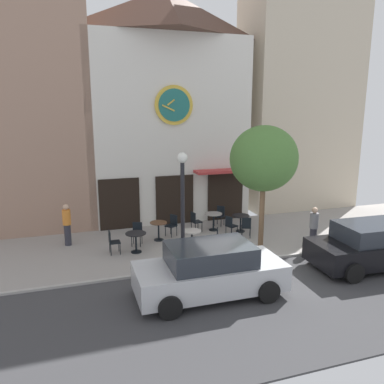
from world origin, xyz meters
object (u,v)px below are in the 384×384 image
at_px(pedestrian_grey, 314,228).
at_px(parked_car_black, 373,245).
at_px(cafe_chair_corner, 215,238).
at_px(street_tree, 264,159).
at_px(cafe_chair_near_tree, 195,220).
at_px(cafe_table_near_curb, 192,236).
at_px(cafe_chair_right_end, 220,214).
at_px(cafe_chair_outer, 172,224).
at_px(cafe_table_center_left, 136,238).
at_px(cafe_table_near_door, 159,228).
at_px(street_lamp, 183,208).
at_px(pedestrian_orange, 67,224).
at_px(cafe_table_leftmost, 241,220).
at_px(cafe_chair_curbside, 246,226).
at_px(cafe_chair_facing_street, 230,224).
at_px(parked_car_silver, 210,271).
at_px(cafe_chair_facing_wall, 137,232).
at_px(cafe_table_center, 214,218).
at_px(cafe_chair_under_awning, 112,240).

height_order(pedestrian_grey, parked_car_black, pedestrian_grey).
bearing_deg(cafe_chair_corner, street_tree, -11.41).
xyz_separation_m(cafe_chair_near_tree, parked_car_black, (4.57, -5.43, 0.23)).
distance_m(street_tree, cafe_table_near_curb, 3.96).
bearing_deg(cafe_chair_right_end, cafe_chair_outer, -163.43).
bearing_deg(parked_car_black, cafe_chair_outer, 137.06).
xyz_separation_m(cafe_chair_corner, pedestrian_grey, (3.67, -0.96, 0.33)).
height_order(cafe_table_center_left, cafe_table_near_door, cafe_table_near_door).
xyz_separation_m(street_lamp, pedestrian_orange, (-3.86, 3.00, -1.11)).
xyz_separation_m(cafe_table_center_left, cafe_chair_right_end, (4.29, 2.19, -0.03)).
relative_size(cafe_table_leftmost, cafe_chair_near_tree, 0.86).
distance_m(cafe_chair_curbside, cafe_chair_facing_street, 0.67).
bearing_deg(cafe_chair_curbside, parked_car_silver, -127.30).
height_order(cafe_chair_facing_wall, pedestrian_orange, pedestrian_orange).
relative_size(cafe_table_near_door, pedestrian_grey, 0.46).
height_order(street_tree, pedestrian_grey, street_tree).
bearing_deg(pedestrian_grey, cafe_table_center, 129.63).
distance_m(cafe_chair_curbside, cafe_chair_right_end, 2.01).
xyz_separation_m(cafe_table_center, cafe_chair_outer, (-1.93, -0.14, -0.04)).
height_order(cafe_chair_outer, pedestrian_orange, pedestrian_orange).
distance_m(pedestrian_orange, parked_car_silver, 6.83).
distance_m(cafe_table_leftmost, parked_car_silver, 6.07).
xyz_separation_m(cafe_chair_corner, cafe_chair_outer, (-1.05, 2.27, 0.00)).
height_order(street_lamp, cafe_chair_corner, street_lamp).
xyz_separation_m(cafe_table_center, cafe_chair_facing_wall, (-3.55, -0.78, -0.04)).
bearing_deg(cafe_chair_facing_wall, pedestrian_orange, 163.17).
distance_m(street_lamp, pedestrian_orange, 5.02).
height_order(cafe_table_near_door, pedestrian_orange, pedestrian_orange).
distance_m(street_lamp, parked_car_black, 6.61).
bearing_deg(cafe_chair_near_tree, cafe_table_near_door, -162.20).
height_order(cafe_table_center_left, cafe_table_leftmost, cafe_table_center_left).
bearing_deg(cafe_table_near_curb, cafe_chair_facing_wall, 147.20).
bearing_deg(cafe_chair_right_end, cafe_chair_corner, -115.47).
height_order(cafe_table_center_left, cafe_chair_curbside, cafe_chair_curbside).
bearing_deg(pedestrian_grey, cafe_table_near_curb, 162.88).
bearing_deg(pedestrian_grey, cafe_chair_curbside, 132.97).
bearing_deg(cafe_table_leftmost, cafe_table_near_curb, -151.85).
bearing_deg(cafe_chair_near_tree, parked_car_black, -49.89).
bearing_deg(street_lamp, parked_car_black, -21.82).
bearing_deg(pedestrian_grey, cafe_chair_facing_street, 135.83).
bearing_deg(street_tree, cafe_table_near_curb, 163.20).
height_order(cafe_table_center_left, cafe_chair_near_tree, cafe_chair_near_tree).
xyz_separation_m(cafe_table_center_left, cafe_chair_facing_wall, (0.19, 0.81, -0.03)).
distance_m(cafe_table_near_curb, cafe_chair_under_awning, 2.99).
relative_size(cafe_table_leftmost, cafe_chair_right_end, 0.86).
relative_size(street_tree, cafe_table_near_curb, 6.15).
relative_size(cafe_table_near_door, cafe_chair_under_awning, 0.85).
xyz_separation_m(cafe_table_center_left, pedestrian_orange, (-2.44, 1.60, 0.30)).
distance_m(cafe_chair_near_tree, cafe_chair_corner, 2.44).
bearing_deg(cafe_table_near_curb, street_lamp, -123.66).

